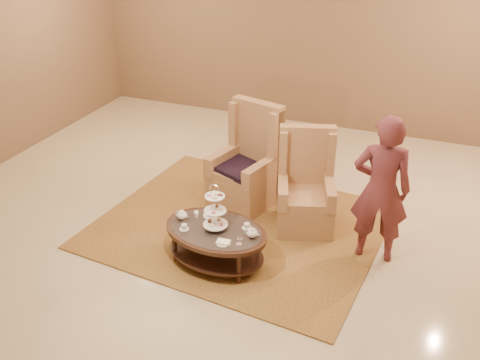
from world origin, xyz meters
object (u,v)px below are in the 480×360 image
at_px(tea_table, 216,235).
at_px(armchair_right, 305,194).
at_px(armchair_left, 248,171).
at_px(person, 381,190).

height_order(tea_table, armchair_right, armchair_right).
xyz_separation_m(armchair_left, person, (1.72, -0.61, 0.39)).
bearing_deg(armchair_right, person, -39.88).
height_order(armchair_right, person, person).
bearing_deg(tea_table, armchair_left, 104.15).
bearing_deg(tea_table, person, 33.26).
relative_size(tea_table, person, 0.75).
bearing_deg(person, armchair_right, -28.91).
bearing_deg(person, tea_table, 18.45).
xyz_separation_m(tea_table, armchair_right, (0.68, 1.10, 0.05)).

